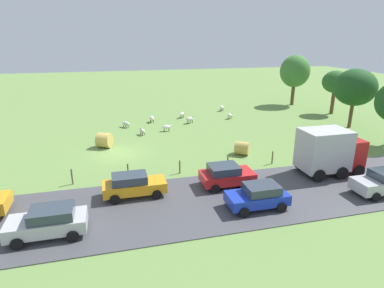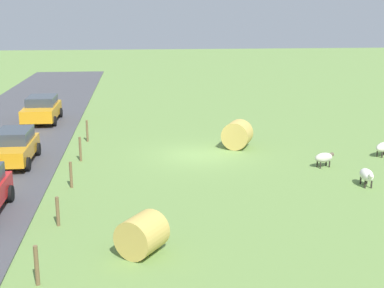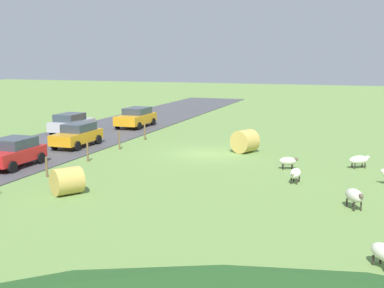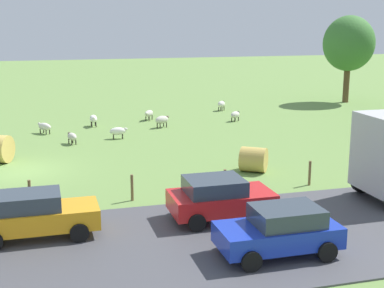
{
  "view_description": "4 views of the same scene",
  "coord_description": "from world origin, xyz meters",
  "px_view_note": "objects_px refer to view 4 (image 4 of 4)",
  "views": [
    {
      "loc": [
        29.16,
        -0.49,
        10.36
      ],
      "look_at": [
        2.92,
        6.3,
        1.37
      ],
      "focal_mm": 30.15,
      "sensor_mm": 36.0,
      "label": 1
    },
    {
      "loc": [
        3.17,
        25.84,
        7.09
      ],
      "look_at": [
        0.93,
        5.41,
        1.96
      ],
      "focal_mm": 49.39,
      "sensor_mm": 36.0,
      "label": 2
    },
    {
      "loc": [
        -9.44,
        30.02,
        6.19
      ],
      "look_at": [
        -0.89,
        5.27,
        1.57
      ],
      "focal_mm": 47.08,
      "sensor_mm": 36.0,
      "label": 3
    },
    {
      "loc": [
        27.31,
        1.11,
        7.32
      ],
      "look_at": [
        0.84,
        8.52,
        1.07
      ],
      "focal_mm": 50.89,
      "sensor_mm": 36.0,
      "label": 4
    }
  ],
  "objects_px": {
    "hay_bale_0": "(254,159)",
    "car_5": "(220,198)",
    "sheep_3": "(118,131)",
    "sheep_7": "(221,104)",
    "sheep_0": "(162,120)",
    "sheep_1": "(149,113)",
    "sheep_5": "(93,119)",
    "sheep_4": "(235,115)",
    "sheep_2": "(72,137)",
    "tree_1": "(349,44)",
    "car_0": "(280,230)",
    "car_3": "(33,214)",
    "sheep_6": "(44,127)"
  },
  "relations": [
    {
      "from": "sheep_5",
      "to": "hay_bale_0",
      "type": "bearing_deg",
      "value": 24.8
    },
    {
      "from": "sheep_1",
      "to": "sheep_4",
      "type": "height_order",
      "value": "sheep_1"
    },
    {
      "from": "sheep_2",
      "to": "car_3",
      "type": "relative_size",
      "value": 0.26
    },
    {
      "from": "sheep_6",
      "to": "car_3",
      "type": "relative_size",
      "value": 0.3
    },
    {
      "from": "car_0",
      "to": "sheep_6",
      "type": "bearing_deg",
      "value": -162.42
    },
    {
      "from": "sheep_0",
      "to": "car_5",
      "type": "xyz_separation_m",
      "value": [
        18.24,
        -1.86,
        0.32
      ]
    },
    {
      "from": "tree_1",
      "to": "car_0",
      "type": "relative_size",
      "value": 2.03
    },
    {
      "from": "sheep_3",
      "to": "car_5",
      "type": "distance_m",
      "value": 15.49
    },
    {
      "from": "hay_bale_0",
      "to": "car_3",
      "type": "relative_size",
      "value": 0.29
    },
    {
      "from": "sheep_1",
      "to": "sheep_3",
      "type": "height_order",
      "value": "sheep_1"
    },
    {
      "from": "sheep_0",
      "to": "sheep_7",
      "type": "bearing_deg",
      "value": 132.57
    },
    {
      "from": "sheep_0",
      "to": "car_0",
      "type": "xyz_separation_m",
      "value": [
        21.77,
        -1.03,
        0.31
      ]
    },
    {
      "from": "sheep_0",
      "to": "car_3",
      "type": "relative_size",
      "value": 0.29
    },
    {
      "from": "sheep_5",
      "to": "hay_bale_0",
      "type": "height_order",
      "value": "hay_bale_0"
    },
    {
      "from": "sheep_1",
      "to": "sheep_6",
      "type": "bearing_deg",
      "value": -68.17
    },
    {
      "from": "sheep_5",
      "to": "car_0",
      "type": "relative_size",
      "value": 0.31
    },
    {
      "from": "sheep_1",
      "to": "sheep_5",
      "type": "xyz_separation_m",
      "value": [
        1.39,
        -4.25,
        0.04
      ]
    },
    {
      "from": "hay_bale_0",
      "to": "car_3",
      "type": "xyz_separation_m",
      "value": [
        5.91,
        -10.44,
        0.27
      ]
    },
    {
      "from": "sheep_0",
      "to": "tree_1",
      "type": "xyz_separation_m",
      "value": [
        -7.38,
        18.88,
        4.73
      ]
    },
    {
      "from": "sheep_4",
      "to": "hay_bale_0",
      "type": "xyz_separation_m",
      "value": [
        13.27,
        -3.89,
        0.13
      ]
    },
    {
      "from": "sheep_2",
      "to": "sheep_3",
      "type": "relative_size",
      "value": 0.94
    },
    {
      "from": "sheep_3",
      "to": "car_3",
      "type": "xyz_separation_m",
      "value": [
        15.37,
        -5.06,
        0.39
      ]
    },
    {
      "from": "sheep_2",
      "to": "car_3",
      "type": "height_order",
      "value": "car_3"
    },
    {
      "from": "sheep_0",
      "to": "sheep_6",
      "type": "distance_m",
      "value": 7.94
    },
    {
      "from": "car_3",
      "to": "sheep_6",
      "type": "bearing_deg",
      "value": 178.15
    },
    {
      "from": "sheep_5",
      "to": "sheep_6",
      "type": "distance_m",
      "value": 3.76
    },
    {
      "from": "sheep_5",
      "to": "car_5",
      "type": "relative_size",
      "value": 0.32
    },
    {
      "from": "sheep_4",
      "to": "sheep_7",
      "type": "distance_m",
      "value": 4.9
    },
    {
      "from": "tree_1",
      "to": "sheep_5",
      "type": "bearing_deg",
      "value": -76.42
    },
    {
      "from": "sheep_3",
      "to": "car_3",
      "type": "relative_size",
      "value": 0.28
    },
    {
      "from": "sheep_2",
      "to": "car_3",
      "type": "distance_m",
      "value": 14.75
    },
    {
      "from": "sheep_1",
      "to": "car_0",
      "type": "xyz_separation_m",
      "value": [
        24.88,
        -0.71,
        0.35
      ]
    },
    {
      "from": "sheep_2",
      "to": "sheep_5",
      "type": "distance_m",
      "value": 5.64
    },
    {
      "from": "hay_bale_0",
      "to": "car_5",
      "type": "bearing_deg",
      "value": -32.33
    },
    {
      "from": "sheep_7",
      "to": "car_5",
      "type": "bearing_deg",
      "value": -18.83
    },
    {
      "from": "sheep_3",
      "to": "sheep_6",
      "type": "bearing_deg",
      "value": -122.94
    },
    {
      "from": "sheep_5",
      "to": "sheep_6",
      "type": "height_order",
      "value": "sheep_5"
    },
    {
      "from": "sheep_4",
      "to": "hay_bale_0",
      "type": "distance_m",
      "value": 13.83
    },
    {
      "from": "sheep_3",
      "to": "sheep_7",
      "type": "height_order",
      "value": "sheep_7"
    },
    {
      "from": "sheep_4",
      "to": "sheep_5",
      "type": "xyz_separation_m",
      "value": [
        -0.75,
        -10.36,
        0.07
      ]
    },
    {
      "from": "sheep_4",
      "to": "car_5",
      "type": "bearing_deg",
      "value": -21.71
    },
    {
      "from": "car_5",
      "to": "sheep_2",
      "type": "bearing_deg",
      "value": -162.78
    },
    {
      "from": "sheep_1",
      "to": "hay_bale_0",
      "type": "xyz_separation_m",
      "value": [
        15.41,
        2.22,
        0.1
      ]
    },
    {
      "from": "sheep_3",
      "to": "sheep_7",
      "type": "relative_size",
      "value": 1.1
    },
    {
      "from": "tree_1",
      "to": "car_5",
      "type": "xyz_separation_m",
      "value": [
        25.63,
        -20.74,
        -4.41
      ]
    },
    {
      "from": "sheep_5",
      "to": "car_3",
      "type": "relative_size",
      "value": 0.29
    },
    {
      "from": "sheep_6",
      "to": "car_0",
      "type": "xyz_separation_m",
      "value": [
        21.83,
        6.92,
        0.39
      ]
    },
    {
      "from": "sheep_1",
      "to": "sheep_2",
      "type": "distance_m",
      "value": 9.07
    },
    {
      "from": "sheep_2",
      "to": "sheep_4",
      "type": "bearing_deg",
      "value": 110.68
    },
    {
      "from": "sheep_7",
      "to": "car_5",
      "type": "relative_size",
      "value": 0.28
    }
  ]
}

